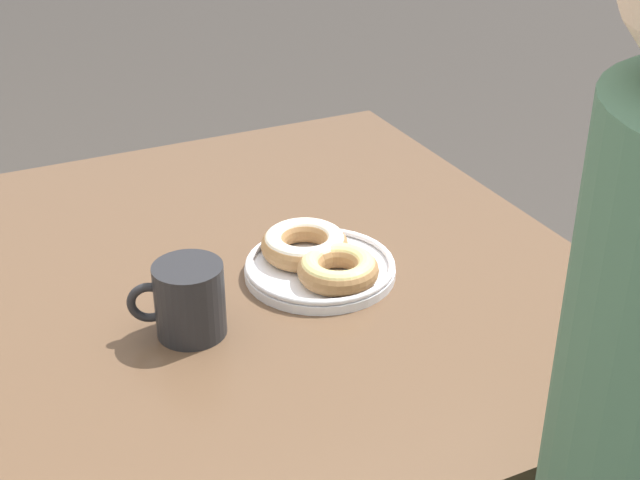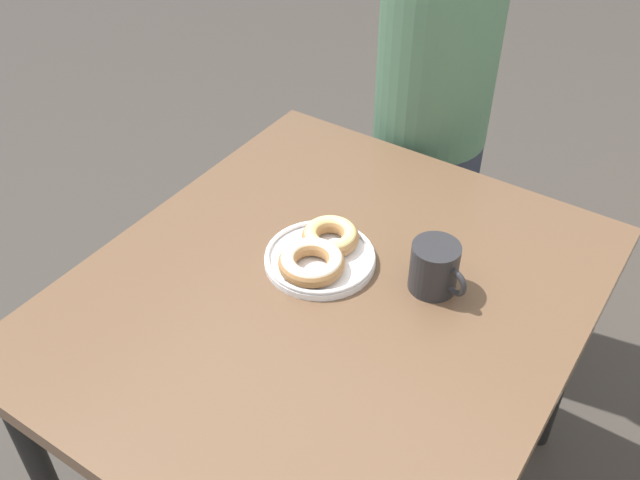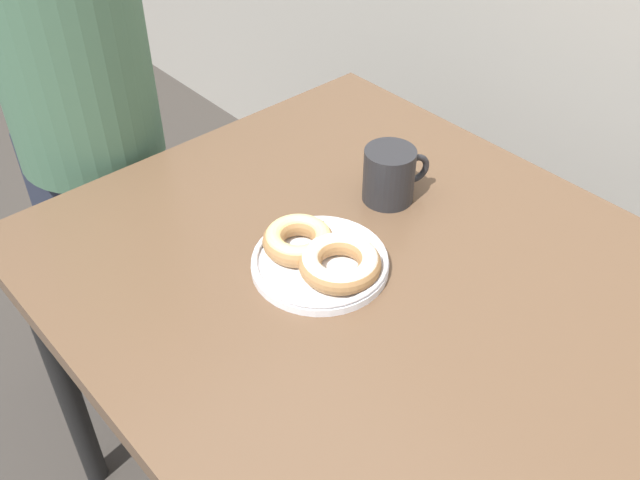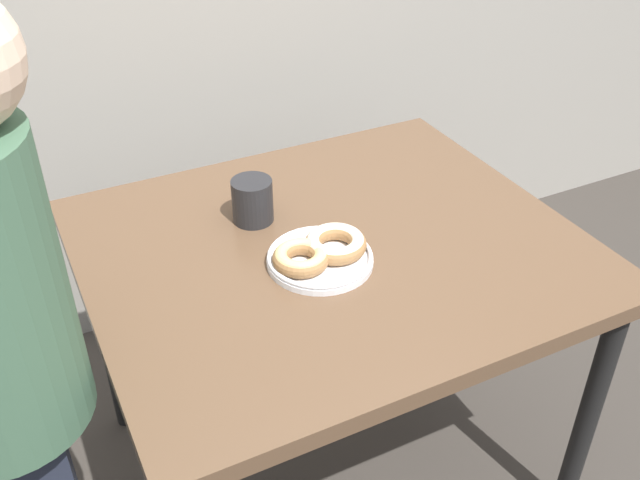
# 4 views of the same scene
# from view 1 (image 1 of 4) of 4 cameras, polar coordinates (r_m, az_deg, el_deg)

# --- Properties ---
(dining_table) EXTENTS (1.08, 0.93, 0.75)m
(dining_table) POSITION_cam_1_polar(r_m,az_deg,el_deg) (1.42, -3.14, -4.30)
(dining_table) COLOR brown
(dining_table) RESTS_ON ground_plane
(donut_plate) EXTENTS (0.26, 0.23, 0.05)m
(donut_plate) POSITION_cam_1_polar(r_m,az_deg,el_deg) (1.34, -0.05, -1.25)
(donut_plate) COLOR white
(donut_plate) RESTS_ON dining_table
(coffee_mug) EXTENTS (0.10, 0.13, 0.10)m
(coffee_mug) POSITION_cam_1_polar(r_m,az_deg,el_deg) (1.21, -8.44, -3.77)
(coffee_mug) COLOR #232326
(coffee_mug) RESTS_ON dining_table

